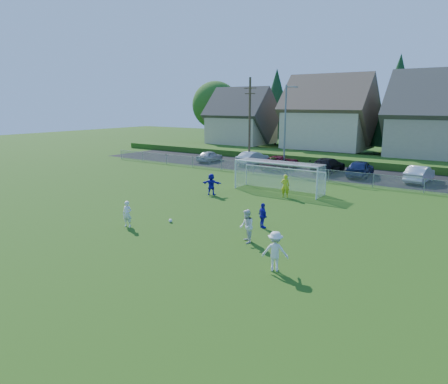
{
  "coord_description": "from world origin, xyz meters",
  "views": [
    {
      "loc": [
        14.55,
        -13.11,
        7.1
      ],
      "look_at": [
        0.0,
        8.0,
        1.4
      ],
      "focal_mm": 32.0,
      "sensor_mm": 36.0,
      "label": 1
    }
  ],
  "objects_px": {
    "player_white_a": "(127,214)",
    "car_b": "(253,158)",
    "soccer_ball": "(170,221)",
    "car_c": "(280,162)",
    "car_f": "(419,174)",
    "car_a": "(210,156)",
    "player_blue_a": "(263,216)",
    "player_white_b": "(247,226)",
    "car_d": "(328,165)",
    "goalkeeper": "(285,186)",
    "car_e": "(360,168)",
    "player_blue_b": "(211,184)",
    "player_white_c": "(275,251)",
    "soccer_goal": "(280,172)"
  },
  "relations": [
    {
      "from": "player_blue_a",
      "to": "car_f",
      "type": "distance_m",
      "value": 20.96
    },
    {
      "from": "player_white_a",
      "to": "car_c",
      "type": "height_order",
      "value": "player_white_a"
    },
    {
      "from": "car_a",
      "to": "car_b",
      "type": "height_order",
      "value": "car_b"
    },
    {
      "from": "player_white_c",
      "to": "car_c",
      "type": "distance_m",
      "value": 27.77
    },
    {
      "from": "goalkeeper",
      "to": "car_e",
      "type": "height_order",
      "value": "goalkeeper"
    },
    {
      "from": "soccer_ball",
      "to": "player_white_b",
      "type": "height_order",
      "value": "player_white_b"
    },
    {
      "from": "player_blue_b",
      "to": "goalkeeper",
      "type": "distance_m",
      "value": 5.79
    },
    {
      "from": "player_white_a",
      "to": "car_f",
      "type": "xyz_separation_m",
      "value": [
        11.76,
        24.62,
        -0.0
      ]
    },
    {
      "from": "player_white_a",
      "to": "car_b",
      "type": "bearing_deg",
      "value": 85.98
    },
    {
      "from": "car_c",
      "to": "car_d",
      "type": "bearing_deg",
      "value": -167.0
    },
    {
      "from": "player_white_b",
      "to": "player_blue_b",
      "type": "xyz_separation_m",
      "value": [
        -8.12,
        7.94,
        -0.02
      ]
    },
    {
      "from": "car_c",
      "to": "car_a",
      "type": "bearing_deg",
      "value": 1.13
    },
    {
      "from": "player_white_c",
      "to": "car_d",
      "type": "bearing_deg",
      "value": -94.72
    },
    {
      "from": "player_blue_a",
      "to": "car_a",
      "type": "relative_size",
      "value": 0.37
    },
    {
      "from": "car_d",
      "to": "goalkeeper",
      "type": "bearing_deg",
      "value": 99.14
    },
    {
      "from": "player_blue_a",
      "to": "car_e",
      "type": "bearing_deg",
      "value": -56.3
    },
    {
      "from": "car_e",
      "to": "player_blue_b",
      "type": "bearing_deg",
      "value": 61.12
    },
    {
      "from": "goalkeeper",
      "to": "car_e",
      "type": "relative_size",
      "value": 0.37
    },
    {
      "from": "player_white_c",
      "to": "car_f",
      "type": "xyz_separation_m",
      "value": [
        1.69,
        25.35,
        -0.12
      ]
    },
    {
      "from": "player_white_b",
      "to": "car_c",
      "type": "height_order",
      "value": "player_white_b"
    },
    {
      "from": "car_e",
      "to": "car_f",
      "type": "xyz_separation_m",
      "value": [
        5.34,
        0.13,
        -0.06
      ]
    },
    {
      "from": "car_b",
      "to": "soccer_ball",
      "type": "bearing_deg",
      "value": 112.65
    },
    {
      "from": "player_blue_b",
      "to": "car_d",
      "type": "xyz_separation_m",
      "value": [
        3.79,
        15.57,
        -0.09
      ]
    },
    {
      "from": "car_c",
      "to": "car_f",
      "type": "xyz_separation_m",
      "value": [
        13.98,
        0.44,
        0.02
      ]
    },
    {
      "from": "player_white_c",
      "to": "goalkeeper",
      "type": "bearing_deg",
      "value": -86.01
    },
    {
      "from": "soccer_goal",
      "to": "player_white_a",
      "type": "bearing_deg",
      "value": -101.82
    },
    {
      "from": "player_white_b",
      "to": "player_white_c",
      "type": "distance_m",
      "value": 3.72
    },
    {
      "from": "car_f",
      "to": "car_b",
      "type": "bearing_deg",
      "value": 3.14
    },
    {
      "from": "soccer_goal",
      "to": "car_c",
      "type": "bearing_deg",
      "value": 116.32
    },
    {
      "from": "player_white_a",
      "to": "player_white_b",
      "type": "distance_m",
      "value": 7.37
    },
    {
      "from": "player_white_b",
      "to": "car_d",
      "type": "relative_size",
      "value": 0.33
    },
    {
      "from": "car_f",
      "to": "player_white_b",
      "type": "bearing_deg",
      "value": 83.82
    },
    {
      "from": "soccer_ball",
      "to": "car_d",
      "type": "distance_m",
      "value": 23.12
    },
    {
      "from": "soccer_ball",
      "to": "car_c",
      "type": "distance_m",
      "value": 22.43
    },
    {
      "from": "player_blue_b",
      "to": "car_b",
      "type": "bearing_deg",
      "value": -89.39
    },
    {
      "from": "soccer_ball",
      "to": "car_f",
      "type": "xyz_separation_m",
      "value": [
        10.27,
        22.55,
        0.66
      ]
    },
    {
      "from": "player_white_b",
      "to": "soccer_goal",
      "type": "relative_size",
      "value": 0.24
    },
    {
      "from": "car_b",
      "to": "car_c",
      "type": "distance_m",
      "value": 4.26
    },
    {
      "from": "player_white_b",
      "to": "soccer_goal",
      "type": "bearing_deg",
      "value": 158.26
    },
    {
      "from": "player_blue_a",
      "to": "car_a",
      "type": "distance_m",
      "value": 27.47
    },
    {
      "from": "player_white_a",
      "to": "car_d",
      "type": "height_order",
      "value": "player_white_a"
    },
    {
      "from": "player_white_a",
      "to": "goalkeeper",
      "type": "height_order",
      "value": "goalkeeper"
    },
    {
      "from": "player_white_a",
      "to": "player_white_c",
      "type": "distance_m",
      "value": 10.1
    },
    {
      "from": "goalkeeper",
      "to": "car_a",
      "type": "bearing_deg",
      "value": -59.55
    },
    {
      "from": "soccer_ball",
      "to": "car_c",
      "type": "xyz_separation_m",
      "value": [
        -3.7,
        22.11,
        0.64
      ]
    },
    {
      "from": "player_white_c",
      "to": "player_blue_a",
      "type": "bearing_deg",
      "value": -76.13
    },
    {
      "from": "player_white_b",
      "to": "player_blue_a",
      "type": "height_order",
      "value": "player_white_b"
    },
    {
      "from": "soccer_ball",
      "to": "car_b",
      "type": "height_order",
      "value": "car_b"
    },
    {
      "from": "car_d",
      "to": "car_e",
      "type": "height_order",
      "value": "car_e"
    },
    {
      "from": "car_b",
      "to": "player_white_a",
      "type": "bearing_deg",
      "value": 108.08
    }
  ]
}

